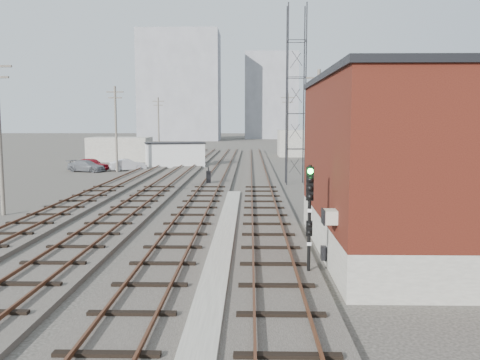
{
  "coord_description": "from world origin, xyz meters",
  "views": [
    {
      "loc": [
        1.67,
        -8.43,
        5.36
      ],
      "look_at": [
        1.11,
        18.8,
        2.2
      ],
      "focal_mm": 38.0,
      "sensor_mm": 36.0,
      "label": 1
    }
  ],
  "objects_px": {
    "car_red": "(91,164)",
    "car_silver": "(128,165)",
    "signal_mast": "(309,212)",
    "site_trailer": "(175,155)",
    "car_grey": "(86,166)",
    "switch_stand": "(209,177)"
  },
  "relations": [
    {
      "from": "switch_stand",
      "to": "car_silver",
      "type": "bearing_deg",
      "value": 113.15
    },
    {
      "from": "site_trailer",
      "to": "car_red",
      "type": "bearing_deg",
      "value": -166.47
    },
    {
      "from": "site_trailer",
      "to": "car_silver",
      "type": "height_order",
      "value": "site_trailer"
    },
    {
      "from": "switch_stand",
      "to": "car_silver",
      "type": "relative_size",
      "value": 0.38
    },
    {
      "from": "car_red",
      "to": "car_silver",
      "type": "distance_m",
      "value": 3.99
    },
    {
      "from": "site_trailer",
      "to": "car_silver",
      "type": "distance_m",
      "value": 6.41
    },
    {
      "from": "site_trailer",
      "to": "car_grey",
      "type": "height_order",
      "value": "site_trailer"
    },
    {
      "from": "site_trailer",
      "to": "car_red",
      "type": "relative_size",
      "value": 1.83
    },
    {
      "from": "signal_mast",
      "to": "site_trailer",
      "type": "xyz_separation_m",
      "value": [
        -10.88,
        42.05,
        -0.79
      ]
    },
    {
      "from": "signal_mast",
      "to": "car_silver",
      "type": "xyz_separation_m",
      "value": [
        -15.35,
        37.54,
        -1.62
      ]
    },
    {
      "from": "car_grey",
      "to": "signal_mast",
      "type": "bearing_deg",
      "value": -132.91
    },
    {
      "from": "signal_mast",
      "to": "car_silver",
      "type": "relative_size",
      "value": 1.0
    },
    {
      "from": "car_red",
      "to": "car_grey",
      "type": "distance_m",
      "value": 1.2
    },
    {
      "from": "car_silver",
      "to": "signal_mast",
      "type": "bearing_deg",
      "value": 178.91
    },
    {
      "from": "switch_stand",
      "to": "car_grey",
      "type": "relative_size",
      "value": 0.35
    },
    {
      "from": "switch_stand",
      "to": "car_red",
      "type": "xyz_separation_m",
      "value": [
        -13.81,
        12.47,
        0.0
      ]
    },
    {
      "from": "signal_mast",
      "to": "car_grey",
      "type": "distance_m",
      "value": 41.28
    },
    {
      "from": "switch_stand",
      "to": "car_red",
      "type": "bearing_deg",
      "value": 122.89
    },
    {
      "from": "switch_stand",
      "to": "site_trailer",
      "type": "distance_m",
      "value": 17.83
    },
    {
      "from": "car_red",
      "to": "car_grey",
      "type": "xyz_separation_m",
      "value": [
        -0.16,
        -1.19,
        -0.08
      ]
    },
    {
      "from": "switch_stand",
      "to": "car_grey",
      "type": "bearing_deg",
      "value": 126.05
    },
    {
      "from": "signal_mast",
      "to": "car_red",
      "type": "bearing_deg",
      "value": 117.26
    }
  ]
}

